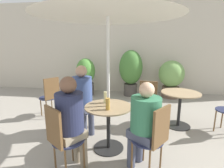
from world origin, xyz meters
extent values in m
plane|color=gray|center=(0.00, 0.00, 0.00)|extent=(20.00, 20.00, 0.00)
cube|color=beige|center=(0.00, 3.61, 1.50)|extent=(10.00, 0.06, 3.00)
cylinder|color=black|center=(-0.09, 0.10, 0.01)|extent=(0.47, 0.47, 0.01)
cylinder|color=black|center=(-0.09, 0.10, 0.35)|extent=(0.06, 0.06, 0.67)
cylinder|color=#997F5B|center=(-0.09, 0.10, 0.69)|extent=(0.72, 0.72, 0.02)
cylinder|color=black|center=(1.18, 1.05, 0.01)|extent=(0.47, 0.47, 0.01)
cylinder|color=black|center=(1.18, 1.05, 0.35)|extent=(0.06, 0.06, 0.67)
cylinder|color=#997F5B|center=(1.18, 1.05, 0.69)|extent=(0.74, 0.74, 0.02)
cylinder|color=#232847|center=(-0.65, 0.52, 0.43)|extent=(0.41, 0.41, 0.02)
cylinder|color=brown|center=(-0.67, 0.70, 0.21)|extent=(0.02, 0.02, 0.42)
cylinder|color=brown|center=(-0.83, 0.49, 0.21)|extent=(0.02, 0.02, 0.42)
cylinder|color=brown|center=(-0.46, 0.55, 0.21)|extent=(0.02, 0.02, 0.42)
cylinder|color=brown|center=(-0.62, 0.33, 0.21)|extent=(0.02, 0.02, 0.42)
cube|color=brown|center=(-0.79, 0.63, 0.67)|extent=(0.23, 0.29, 0.47)
cylinder|color=#232847|center=(-0.51, -0.46, 0.43)|extent=(0.41, 0.41, 0.02)
cylinder|color=brown|center=(-0.69, -0.49, 0.21)|extent=(0.02, 0.02, 0.42)
cylinder|color=brown|center=(-0.48, -0.65, 0.21)|extent=(0.02, 0.02, 0.42)
cylinder|color=brown|center=(-0.53, -0.28, 0.21)|extent=(0.02, 0.02, 0.42)
cylinder|color=brown|center=(-0.32, -0.44, 0.21)|extent=(0.02, 0.02, 0.42)
cube|color=brown|center=(-0.62, -0.61, 0.67)|extent=(0.29, 0.23, 0.47)
cylinder|color=#232847|center=(0.47, -0.32, 0.43)|extent=(0.41, 0.41, 0.02)
cylinder|color=brown|center=(0.50, -0.51, 0.21)|extent=(0.02, 0.02, 0.42)
cylinder|color=brown|center=(0.66, -0.30, 0.21)|extent=(0.02, 0.02, 0.42)
cylinder|color=brown|center=(0.29, -0.35, 0.21)|extent=(0.02, 0.02, 0.42)
cylinder|color=brown|center=(0.45, -0.14, 0.21)|extent=(0.02, 0.02, 0.42)
cube|color=brown|center=(0.62, -0.43, 0.67)|extent=(0.23, 0.29, 0.47)
cylinder|color=#232847|center=(-1.63, 1.19, 0.43)|extent=(0.41, 0.41, 0.02)
cylinder|color=brown|center=(-1.60, 1.01, 0.21)|extent=(0.02, 0.02, 0.42)
cylinder|color=brown|center=(-1.45, 1.22, 0.21)|extent=(0.02, 0.02, 0.42)
cylinder|color=brown|center=(-1.82, 1.16, 0.21)|extent=(0.02, 0.02, 0.42)
cylinder|color=brown|center=(-1.66, 1.38, 0.21)|extent=(0.02, 0.02, 0.42)
cube|color=brown|center=(-1.48, 1.09, 0.67)|extent=(0.22, 0.30, 0.47)
cylinder|color=#232847|center=(0.53, 0.86, 0.43)|extent=(0.41, 0.41, 0.02)
cylinder|color=brown|center=(0.68, 0.97, 0.21)|extent=(0.02, 0.02, 0.42)
cylinder|color=brown|center=(0.42, 1.02, 0.21)|extent=(0.02, 0.02, 0.42)
cylinder|color=brown|center=(0.63, 0.71, 0.21)|extent=(0.02, 0.02, 0.42)
cylinder|color=brown|center=(0.37, 0.76, 0.21)|extent=(0.02, 0.02, 0.42)
cube|color=brown|center=(0.56, 1.04, 0.67)|extent=(0.35, 0.09, 0.47)
cylinder|color=brown|center=(1.80, 0.91, 0.21)|extent=(0.02, 0.02, 0.42)
cylinder|color=brown|center=(2.00, 1.09, 0.21)|extent=(0.02, 0.02, 0.42)
cylinder|color=#42475B|center=(-0.56, 0.35, 0.21)|extent=(0.11, 0.11, 0.42)
cylinder|color=#42475B|center=(-0.46, 0.48, 0.21)|extent=(0.11, 0.11, 0.42)
cube|color=#42475B|center=(-0.62, 0.50, 0.49)|extent=(0.45, 0.44, 0.11)
cylinder|color=#384C84|center=(-0.62, 0.50, 0.80)|extent=(0.35, 0.35, 0.51)
sphere|color=tan|center=(-0.62, 0.50, 1.16)|extent=(0.20, 0.20, 0.20)
cylinder|color=gray|center=(-0.35, -0.37, 0.21)|extent=(0.10, 0.10, 0.42)
cylinder|color=gray|center=(-0.47, -0.28, 0.21)|extent=(0.10, 0.10, 0.42)
cube|color=gray|center=(-0.48, -0.43, 0.49)|extent=(0.43, 0.43, 0.10)
cylinder|color=#232847|center=(-0.48, -0.43, 0.79)|extent=(0.34, 0.34, 0.49)
sphere|color=brown|center=(-0.48, -0.43, 1.14)|extent=(0.20, 0.20, 0.20)
cylinder|color=#42475B|center=(0.38, -0.15, 0.21)|extent=(0.11, 0.11, 0.42)
cylinder|color=#42475B|center=(0.28, -0.28, 0.21)|extent=(0.11, 0.11, 0.42)
cube|color=#42475B|center=(0.44, -0.30, 0.50)|extent=(0.48, 0.47, 0.11)
cylinder|color=#337551|center=(0.44, -0.30, 0.77)|extent=(0.37, 0.37, 0.43)
sphere|color=#DBAD89|center=(0.44, -0.30, 1.08)|extent=(0.19, 0.19, 0.19)
cylinder|color=#B28433|center=(-0.07, -0.05, 0.79)|extent=(0.06, 0.06, 0.17)
cylinder|color=beige|center=(-0.15, 0.24, 0.79)|extent=(0.07, 0.07, 0.18)
cylinder|color=#47423D|center=(-1.27, 2.97, 0.19)|extent=(0.50, 0.50, 0.39)
ellipsoid|color=#4C8938|center=(-1.27, 2.97, 0.79)|extent=(0.60, 0.60, 0.79)
cylinder|color=#47423D|center=(0.15, 3.11, 0.19)|extent=(0.42, 0.42, 0.38)
ellipsoid|color=#427533|center=(0.15, 3.11, 0.91)|extent=(0.73, 0.73, 1.06)
cylinder|color=brown|center=(1.38, 3.07, 0.17)|extent=(0.52, 0.52, 0.34)
ellipsoid|color=#709E51|center=(1.38, 3.07, 0.74)|extent=(0.76, 0.76, 0.80)
cylinder|color=silver|center=(-0.09, 0.10, 1.13)|extent=(0.04, 0.04, 2.25)
cone|color=silver|center=(-0.09, 0.10, 2.11)|extent=(2.01, 2.01, 0.28)
camera|label=1|loc=(0.31, -2.35, 1.61)|focal=28.00mm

